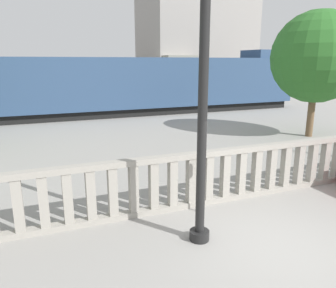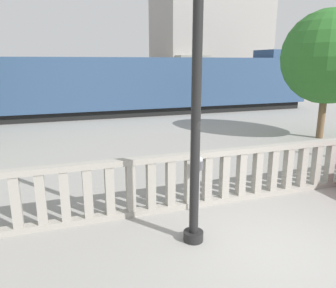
% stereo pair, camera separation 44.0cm
% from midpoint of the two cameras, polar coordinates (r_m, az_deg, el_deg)
% --- Properties ---
extents(ground_plane, '(160.00, 160.00, 0.00)m').
position_cam_midpoint_polar(ground_plane, '(7.03, 16.81, -17.20)').
color(ground_plane, gray).
extents(balustrade, '(13.97, 0.24, 1.42)m').
position_cam_midpoint_polar(balustrade, '(8.53, 7.01, -5.63)').
color(balustrade, '#9E998E').
rests_on(balustrade, ground).
extents(lamppost, '(0.41, 0.41, 5.66)m').
position_cam_midpoint_polar(lamppost, '(6.13, 4.08, 9.58)').
color(lamppost, black).
rests_on(lamppost, ground).
extents(parking_meter, '(0.18, 0.18, 1.43)m').
position_cam_midpoint_polar(parking_meter, '(7.79, 4.31, -4.08)').
color(parking_meter, '#99999E').
rests_on(parking_meter, ground).
extents(train_near, '(28.58, 2.94, 4.44)m').
position_cam_midpoint_polar(train_near, '(22.49, -10.86, 9.91)').
color(train_near, black).
rests_on(train_near, ground).
extents(train_far, '(22.24, 3.06, 4.13)m').
position_cam_midpoint_polar(train_far, '(29.70, -15.99, 10.33)').
color(train_far, black).
rests_on(train_far, ground).
extents(building_block, '(11.15, 8.16, 15.86)m').
position_cam_midpoint_polar(building_block, '(37.78, 4.40, 20.76)').
color(building_block, gray).
rests_on(building_block, ground).
extents(tree_left, '(4.25, 4.25, 5.90)m').
position_cam_midpoint_polar(tree_left, '(17.15, 23.84, 13.65)').
color(tree_left, brown).
rests_on(tree_left, ground).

